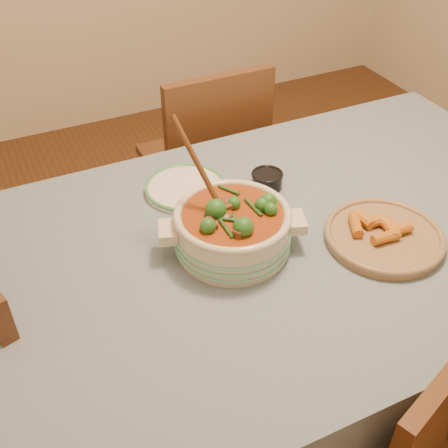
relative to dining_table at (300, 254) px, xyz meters
name	(u,v)px	position (x,y,z in m)	size (l,w,h in m)	color
floor	(284,394)	(0.00, 0.00, -0.66)	(4.50, 4.50, 0.00)	#4B2A15
dining_table	(300,254)	(0.00, 0.00, 0.00)	(1.68, 1.08, 0.76)	brown
stew_casserole	(232,227)	(-0.21, 0.01, 0.17)	(0.38, 0.36, 0.35)	beige
white_plate	(185,188)	(-0.22, 0.30, 0.10)	(0.28, 0.28, 0.02)	silver
condiment_bowl	(267,179)	(0.01, 0.22, 0.12)	(0.12, 0.12, 0.05)	black
fried_plate	(384,235)	(0.17, -0.13, 0.11)	(0.37, 0.37, 0.05)	#8D6C4E
chair_far	(208,158)	(0.07, 0.79, -0.15)	(0.43, 0.43, 0.91)	#58341B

